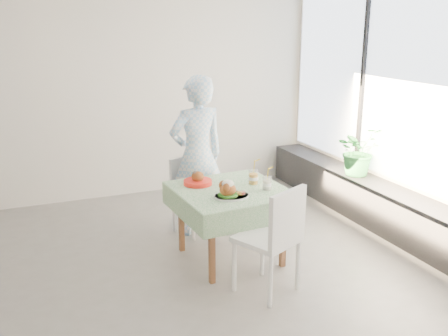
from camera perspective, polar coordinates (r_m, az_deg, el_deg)
name	(u,v)px	position (r m, az deg, el deg)	size (l,w,h in m)	color
floor	(152,278)	(4.84, -8.21, -12.35)	(6.00, 6.00, 0.00)	slate
wall_back	(99,95)	(6.78, -14.11, 8.06)	(6.00, 0.02, 2.80)	white
wall_front	(292,247)	(2.12, 7.81, -8.99)	(6.00, 0.02, 2.80)	white
wall_right	(417,110)	(5.83, 21.20, 6.20)	(0.02, 5.00, 2.80)	white
window_pane	(417,87)	(5.77, 21.23, 8.63)	(0.01, 4.80, 2.18)	#D1E0F9
window_ledge	(392,212)	(5.98, 18.69, -4.77)	(0.40, 4.80, 0.50)	black
cafe_table	(231,216)	(4.98, 0.76, -5.48)	(1.10, 1.10, 0.74)	brown
chair_far	(194,209)	(5.71, -3.39, -4.75)	(0.52, 0.52, 0.86)	white
chair_near	(268,259)	(4.47, 5.04, -10.38)	(0.62, 0.62, 0.99)	white
diner	(197,156)	(5.52, -3.09, 1.37)	(0.65, 0.43, 1.78)	#96C9F1
main_dish	(230,192)	(4.63, 0.65, -2.71)	(0.34, 0.34, 0.17)	white
juice_cup_orange	(253,177)	(5.03, 3.38, -1.09)	(0.10, 0.10, 0.29)	white
juice_cup_lemonade	(267,184)	(4.87, 4.94, -1.80)	(0.09, 0.09, 0.26)	white
second_dish	(198,181)	(5.02, -3.02, -1.45)	(0.29, 0.29, 0.14)	red
potted_plant	(359,150)	(6.33, 15.13, 1.95)	(0.55, 0.48, 0.61)	#267237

